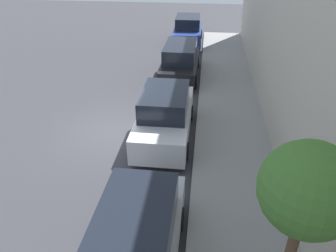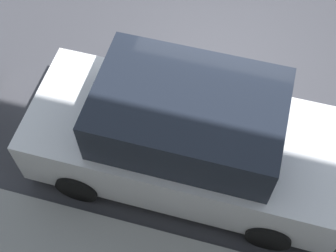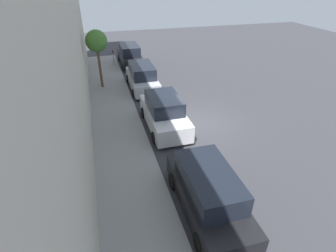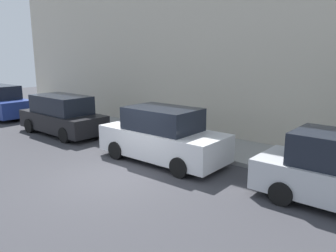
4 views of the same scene
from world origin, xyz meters
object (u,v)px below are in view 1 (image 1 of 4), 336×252
at_px(parked_minivan_second, 135,246).
at_px(parked_suv_third, 165,116).
at_px(parked_suv_fifth, 188,31).
at_px(parked_minivan_fourth, 180,61).
at_px(street_tree, 307,192).

xyz_separation_m(parked_minivan_second, parked_suv_third, (-0.09, 6.23, 0.01)).
height_order(parked_minivan_second, parked_suv_fifth, parked_suv_fifth).
distance_m(parked_minivan_fourth, parked_suv_fifth, 6.78).
relative_size(parked_minivan_fourth, parked_suv_fifth, 1.02).
xyz_separation_m(parked_minivan_fourth, parked_suv_fifth, (-0.02, 6.78, 0.01)).
distance_m(parked_minivan_second, parked_suv_fifth, 19.51).
bearing_deg(street_tree, parked_minivan_fourth, 102.78).
relative_size(parked_minivan_second, parked_suv_third, 1.02).
bearing_deg(parked_suv_fifth, parked_minivan_second, -89.83).
bearing_deg(parked_suv_third, street_tree, -66.11).
xyz_separation_m(parked_minivan_second, parked_suv_fifth, (-0.06, 19.51, 0.01)).
distance_m(parked_suv_third, street_tree, 8.19).
relative_size(parked_suv_third, parked_minivan_fourth, 0.98).
bearing_deg(parked_suv_fifth, street_tree, -81.34).
bearing_deg(street_tree, parked_suv_fifth, 98.66).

